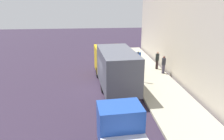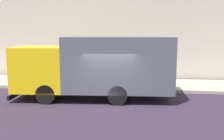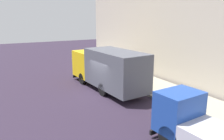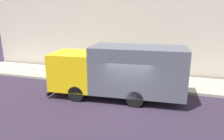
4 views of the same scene
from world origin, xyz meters
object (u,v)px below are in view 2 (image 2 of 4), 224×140
pedestrian_walking (79,66)px  traffic_cone_orange (42,80)px  large_utility_truck (96,66)px  pedestrian_standing (59,65)px  street_sign_post (97,62)px

pedestrian_walking → traffic_cone_orange: 3.39m
pedestrian_walking → large_utility_truck: bearing=-8.5°
traffic_cone_orange → pedestrian_standing: bearing=-5.3°
traffic_cone_orange → street_sign_post: 3.73m
large_utility_truck → pedestrian_standing: large_utility_truck is taller
pedestrian_walking → traffic_cone_orange: pedestrian_walking is taller
large_utility_truck → pedestrian_walking: bearing=19.8°
pedestrian_walking → street_sign_post: size_ratio=0.65×
large_utility_truck → pedestrian_standing: size_ratio=4.63×
large_utility_truck → traffic_cone_orange: 4.60m
pedestrian_walking → street_sign_post: bearing=-0.2°
pedestrian_standing → street_sign_post: (-2.72, -3.28, 0.59)m
street_sign_post → large_utility_truck: bearing=-169.9°
traffic_cone_orange → pedestrian_walking: bearing=-30.8°
pedestrian_standing → street_sign_post: 4.31m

